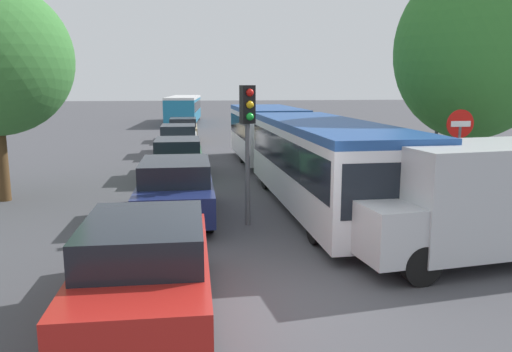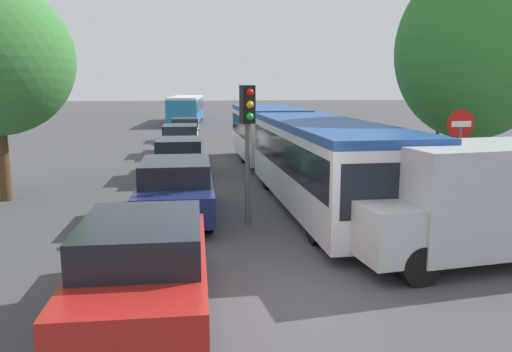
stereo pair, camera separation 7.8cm
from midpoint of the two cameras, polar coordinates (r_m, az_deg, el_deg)
ground_plane at (r=8.14m, az=2.75°, el=-14.44°), size 200.00×200.00×0.00m
articulated_bus at (r=17.16m, az=4.21°, el=3.66°), size 2.98×16.43×2.43m
city_bus_rear at (r=45.15m, az=-8.28°, el=7.74°), size 3.16×11.13×2.37m
queued_car_red at (r=7.70m, az=-12.77°, el=-10.05°), size 1.86×4.33×1.50m
queued_car_navy at (r=13.01m, az=-9.30°, el=-1.44°), size 1.88×4.40×1.53m
queued_car_green at (r=18.81m, az=-9.01°, el=2.10°), size 1.78×4.17×1.44m
queued_car_white at (r=24.97m, az=-8.92°, el=4.16°), size 1.80×4.21×1.46m
queued_car_tan at (r=31.01m, az=-8.39°, el=5.31°), size 1.72×4.02×1.39m
white_van at (r=10.63m, az=24.27°, el=-2.33°), size 5.22×2.61×2.31m
traffic_light at (r=11.94m, az=-1.13°, el=6.01°), size 0.38×0.39×3.40m
no_entry_sign at (r=13.26m, az=21.97°, el=3.00°), size 0.70×0.08×2.82m
direction_sign_post at (r=16.11m, az=19.91°, el=6.74°), size 0.32×1.39×3.60m
tree_right_near at (r=16.31m, az=23.33°, el=12.56°), size 4.59×4.59×7.00m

